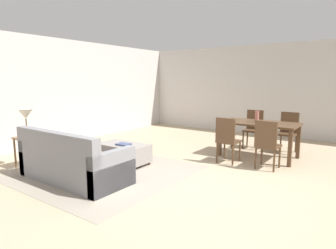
{
  "coord_description": "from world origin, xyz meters",
  "views": [
    {
      "loc": [
        2.16,
        -3.77,
        1.65
      ],
      "look_at": [
        -1.27,
        1.06,
        0.73
      ],
      "focal_mm": 30.8,
      "sensor_mm": 36.0,
      "label": 1
    }
  ],
  "objects_px": {
    "ottoman_table": "(123,152)",
    "vase_centerpiece": "(257,117)",
    "table_lamp": "(26,115)",
    "dining_chair_far_right": "(288,130)",
    "dining_chair_far_left": "(254,127)",
    "couch": "(72,163)",
    "dining_chair_near_left": "(227,138)",
    "dining_table": "(259,127)",
    "side_table": "(28,143)",
    "book_on_ottoman": "(124,144)",
    "dining_chair_near_right": "(267,142)"
  },
  "relations": [
    {
      "from": "ottoman_table",
      "to": "dining_table",
      "type": "bearing_deg",
      "value": 45.97
    },
    {
      "from": "couch",
      "to": "dining_chair_near_left",
      "type": "relative_size",
      "value": 2.12
    },
    {
      "from": "table_lamp",
      "to": "dining_table",
      "type": "height_order",
      "value": "table_lamp"
    },
    {
      "from": "dining_chair_near_left",
      "to": "vase_centerpiece",
      "type": "bearing_deg",
      "value": 69.08
    },
    {
      "from": "dining_chair_far_left",
      "to": "vase_centerpiece",
      "type": "distance_m",
      "value": 0.99
    },
    {
      "from": "dining_chair_far_left",
      "to": "dining_chair_far_right",
      "type": "height_order",
      "value": "same"
    },
    {
      "from": "ottoman_table",
      "to": "side_table",
      "type": "bearing_deg",
      "value": -136.84
    },
    {
      "from": "couch",
      "to": "dining_chair_far_left",
      "type": "relative_size",
      "value": 2.12
    },
    {
      "from": "ottoman_table",
      "to": "dining_chair_near_right",
      "type": "xyz_separation_m",
      "value": [
        2.42,
        1.28,
        0.29
      ]
    },
    {
      "from": "ottoman_table",
      "to": "dining_chair_near_right",
      "type": "height_order",
      "value": "dining_chair_near_right"
    },
    {
      "from": "dining_chair_far_left",
      "to": "vase_centerpiece",
      "type": "height_order",
      "value": "vase_centerpiece"
    },
    {
      "from": "table_lamp",
      "to": "dining_table",
      "type": "relative_size",
      "value": 0.33
    },
    {
      "from": "ottoman_table",
      "to": "side_table",
      "type": "distance_m",
      "value": 1.79
    },
    {
      "from": "dining_chair_near_right",
      "to": "dining_chair_far_left",
      "type": "relative_size",
      "value": 1.0
    },
    {
      "from": "couch",
      "to": "dining_chair_near_left",
      "type": "xyz_separation_m",
      "value": [
        1.67,
        2.42,
        0.22
      ]
    },
    {
      "from": "dining_chair_near_right",
      "to": "dining_chair_far_right",
      "type": "relative_size",
      "value": 1.0
    },
    {
      "from": "dining_chair_far_right",
      "to": "vase_centerpiece",
      "type": "bearing_deg",
      "value": -118.04
    },
    {
      "from": "ottoman_table",
      "to": "dining_chair_far_right",
      "type": "relative_size",
      "value": 1.11
    },
    {
      "from": "dining_table",
      "to": "side_table",
      "type": "bearing_deg",
      "value": -135.1
    },
    {
      "from": "table_lamp",
      "to": "vase_centerpiece",
      "type": "bearing_deg",
      "value": 45.13
    },
    {
      "from": "table_lamp",
      "to": "book_on_ottoman",
      "type": "relative_size",
      "value": 2.02
    },
    {
      "from": "book_on_ottoman",
      "to": "dining_chair_near_right",
      "type": "bearing_deg",
      "value": 30.06
    },
    {
      "from": "couch",
      "to": "side_table",
      "type": "distance_m",
      "value": 1.29
    },
    {
      "from": "side_table",
      "to": "dining_chair_near_right",
      "type": "height_order",
      "value": "dining_chair_near_right"
    },
    {
      "from": "dining_chair_near_right",
      "to": "vase_centerpiece",
      "type": "distance_m",
      "value": 0.97
    },
    {
      "from": "side_table",
      "to": "dining_chair_far_right",
      "type": "xyz_separation_m",
      "value": [
        3.71,
        4.12,
        0.05
      ]
    },
    {
      "from": "dining_chair_near_left",
      "to": "table_lamp",
      "type": "bearing_deg",
      "value": -140.13
    },
    {
      "from": "table_lamp",
      "to": "ottoman_table",
      "type": "bearing_deg",
      "value": 43.16
    },
    {
      "from": "dining_table",
      "to": "book_on_ottoman",
      "type": "distance_m",
      "value": 2.89
    },
    {
      "from": "vase_centerpiece",
      "to": "dining_chair_near_right",
      "type": "bearing_deg",
      "value": -59.0
    },
    {
      "from": "dining_chair_near_left",
      "to": "vase_centerpiece",
      "type": "distance_m",
      "value": 0.94
    },
    {
      "from": "vase_centerpiece",
      "to": "dining_chair_far_right",
      "type": "bearing_deg",
      "value": 61.96
    },
    {
      "from": "side_table",
      "to": "ottoman_table",
      "type": "bearing_deg",
      "value": 43.16
    },
    {
      "from": "dining_table",
      "to": "book_on_ottoman",
      "type": "bearing_deg",
      "value": -131.83
    },
    {
      "from": "ottoman_table",
      "to": "book_on_ottoman",
      "type": "distance_m",
      "value": 0.22
    },
    {
      "from": "dining_chair_near_right",
      "to": "table_lamp",
      "type": "bearing_deg",
      "value": -146.12
    },
    {
      "from": "dining_chair_far_left",
      "to": "dining_table",
      "type": "bearing_deg",
      "value": -64.36
    },
    {
      "from": "ottoman_table",
      "to": "vase_centerpiece",
      "type": "xyz_separation_m",
      "value": [
        1.96,
        2.06,
        0.65
      ]
    },
    {
      "from": "ottoman_table",
      "to": "table_lamp",
      "type": "height_order",
      "value": "table_lamp"
    },
    {
      "from": "side_table",
      "to": "dining_table",
      "type": "distance_m",
      "value": 4.67
    },
    {
      "from": "dining_table",
      "to": "dining_chair_far_left",
      "type": "relative_size",
      "value": 1.72
    },
    {
      "from": "ottoman_table",
      "to": "dining_chair_far_right",
      "type": "xyz_separation_m",
      "value": [
        2.41,
        2.91,
        0.29
      ]
    },
    {
      "from": "dining_table",
      "to": "dining_chair_near_right",
      "type": "height_order",
      "value": "dining_chair_near_right"
    },
    {
      "from": "dining_chair_far_right",
      "to": "dining_table",
      "type": "bearing_deg",
      "value": -116.03
    },
    {
      "from": "dining_chair_far_left",
      "to": "dining_chair_far_right",
      "type": "distance_m",
      "value": 0.8
    },
    {
      "from": "book_on_ottoman",
      "to": "vase_centerpiece",
      "type": "bearing_deg",
      "value": 48.6
    },
    {
      "from": "dining_table",
      "to": "dining_chair_far_right",
      "type": "distance_m",
      "value": 0.93
    },
    {
      "from": "dining_chair_far_right",
      "to": "dining_chair_near_left",
      "type": "bearing_deg",
      "value": -114.67
    },
    {
      "from": "dining_table",
      "to": "book_on_ottoman",
      "type": "xyz_separation_m",
      "value": [
        -1.92,
        -2.15,
        -0.24
      ]
    },
    {
      "from": "dining_chair_near_left",
      "to": "couch",
      "type": "bearing_deg",
      "value": -124.59
    }
  ]
}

